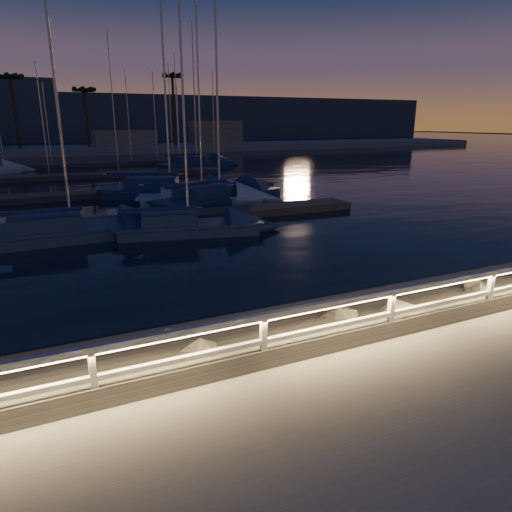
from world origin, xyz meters
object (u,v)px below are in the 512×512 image
object	(u,v)px
guard_rail	(350,310)
sailboat_c	(67,230)
sailboat_k	(195,163)
sailboat_h	(199,197)
sailboat_g	(167,189)
sailboat_b	(184,226)
sailboat_d	(217,197)

from	to	relation	value
guard_rail	sailboat_c	world-z (taller)	sailboat_c
sailboat_k	sailboat_h	bearing A→B (deg)	-121.63
sailboat_g	sailboat_h	bearing A→B (deg)	-51.61
sailboat_b	sailboat_h	distance (m)	8.06
guard_rail	sailboat_c	xyz separation A→B (m)	(-4.61, 14.35, -0.95)
sailboat_d	sailboat_h	bearing A→B (deg)	130.80
sailboat_h	sailboat_g	bearing A→B (deg)	125.58
guard_rail	sailboat_g	bearing A→B (deg)	84.40
sailboat_k	sailboat_g	bearing A→B (deg)	-127.68
sailboat_c	sailboat_g	distance (m)	12.21
sailboat_k	sailboat_d	bearing A→B (deg)	-118.93
sailboat_d	sailboat_b	bearing A→B (deg)	-144.33
guard_rail	sailboat_k	distance (m)	44.32
sailboat_b	sailboat_h	world-z (taller)	sailboat_h
guard_rail	sailboat_k	xyz separation A→B (m)	(10.37, 43.08, -0.92)
sailboat_k	sailboat_b	bearing A→B (deg)	-123.07
sailboat_g	sailboat_k	world-z (taller)	sailboat_g
guard_rail	sailboat_b	size ratio (longest dim) A/B	3.83
sailboat_g	sailboat_k	size ratio (longest dim) A/B	1.06
guard_rail	sailboat_h	world-z (taller)	sailboat_h
sailboat_b	sailboat_d	distance (m)	8.08
guard_rail	sailboat_g	distance (m)	24.48
guard_rail	sailboat_k	world-z (taller)	sailboat_k
sailboat_g	sailboat_k	distance (m)	20.36
sailboat_c	sailboat_h	world-z (taller)	sailboat_c
sailboat_c	sailboat_g	world-z (taller)	sailboat_g
guard_rail	sailboat_g	world-z (taller)	sailboat_g
guard_rail	sailboat_c	bearing A→B (deg)	107.82
sailboat_d	guard_rail	bearing A→B (deg)	-126.27
sailboat_b	sailboat_k	size ratio (longest dim) A/B	0.76
sailboat_g	sailboat_b	bearing A→B (deg)	-77.65
guard_rail	sailboat_k	size ratio (longest dim) A/B	2.92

